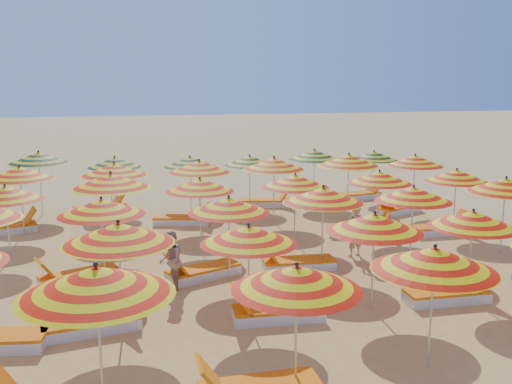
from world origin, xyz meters
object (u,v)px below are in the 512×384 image
(umbrella_34, at_px, (314,155))
(lounger_9, at_px, (78,277))
(lounger_13, at_px, (440,229))
(umbrella_26, at_px, (199,167))
(umbrella_29, at_px, (415,161))
(umbrella_22, at_px, (379,177))
(lounger_16, at_px, (398,209))
(lounger_17, at_px, (102,208))
(umbrella_17, at_px, (506,185))
(umbrella_19, at_px, (111,181))
(umbrella_8, at_px, (249,235))
(umbrella_33, at_px, (250,160))
(umbrella_16, at_px, (413,194))
(umbrella_28, at_px, (349,160))
(umbrella_23, at_px, (457,176))
(beachgoer_a, at_px, (355,230))
(lounger_10, at_px, (202,272))
(lounger_14, at_px, (7,228))
(umbrella_10, at_px, (473,219))
(lounger_15, at_px, (183,220))
(umbrella_7, at_px, (118,233))
(umbrella_1, at_px, (96,281))
(lounger_6, at_px, (276,312))
(umbrella_31, at_px, (115,162))
(umbrella_18, at_px, (5,193))
(umbrella_35, at_px, (374,156))
(lounger_19, at_px, (360,195))
(umbrella_24, at_px, (20,173))
(lounger_7, at_px, (449,295))
(umbrella_20, at_px, (200,185))
(umbrella_15, at_px, (323,195))
(umbrella_27, at_px, (274,164))
(lounger_11, at_px, (297,263))
(umbrella_21, at_px, (295,181))
(lounger_12, at_px, (359,230))
(beachgoer_b, at_px, (170,261))
(umbrella_3, at_px, (434,259))
(umbrella_13, at_px, (102,207))
(umbrella_14, at_px, (229,205))
(umbrella_25, at_px, (114,169))
(umbrella_9, at_px, (375,223))
(umbrella_2, at_px, (297,278))
(lounger_18, at_px, (267,202))

(umbrella_34, xyz_separation_m, lounger_9, (-7.83, -6.82, -1.62))
(lounger_13, bearing_deg, umbrella_26, 160.26)
(umbrella_29, bearing_deg, umbrella_22, -134.69)
(lounger_16, height_order, lounger_17, same)
(umbrella_17, xyz_separation_m, umbrella_19, (-9.71, 2.41, 0.10))
(umbrella_8, distance_m, umbrella_33, 9.78)
(umbrella_16, distance_m, umbrella_28, 4.76)
(umbrella_23, relative_size, beachgoer_a, 1.40)
(lounger_10, relative_size, lounger_16, 1.00)
(lounger_14, bearing_deg, lounger_9, -80.04)
(umbrella_10, height_order, lounger_15, umbrella_10)
(umbrella_7, relative_size, lounger_9, 1.30)
(umbrella_1, distance_m, lounger_6, 4.29)
(umbrella_31, bearing_deg, umbrella_8, -76.36)
(umbrella_18, height_order, umbrella_35, umbrella_18)
(umbrella_1, distance_m, lounger_19, 15.43)
(umbrella_24, xyz_separation_m, lounger_7, (9.19, -7.51, -1.65))
(umbrella_20, bearing_deg, umbrella_15, -44.03)
(umbrella_27, xyz_separation_m, lounger_6, (-1.96, -7.42, -1.69))
(umbrella_16, xyz_separation_m, umbrella_22, (0.30, 2.50, -0.02))
(lounger_11, bearing_deg, umbrella_33, -90.21)
(umbrella_31, bearing_deg, umbrella_23, -28.31)
(umbrella_23, height_order, lounger_6, umbrella_23)
(beachgoer_a, bearing_deg, umbrella_19, -37.78)
(umbrella_21, distance_m, lounger_11, 2.82)
(umbrella_28, bearing_deg, lounger_16, 4.28)
(lounger_12, xyz_separation_m, beachgoer_b, (-5.68, -3.10, 0.50))
(umbrella_7, distance_m, lounger_16, 11.78)
(umbrella_10, distance_m, beachgoer_b, 6.29)
(lounger_16, relative_size, lounger_19, 1.01)
(lounger_15, bearing_deg, lounger_12, -12.78)
(umbrella_3, xyz_separation_m, umbrella_35, (4.68, 12.20, -0.14))
(umbrella_13, distance_m, umbrella_31, 7.34)
(umbrella_23, xyz_separation_m, umbrella_29, (0.16, 2.72, 0.06))
(umbrella_10, bearing_deg, umbrella_20, 134.53)
(umbrella_17, bearing_deg, umbrella_14, -178.10)
(umbrella_25, distance_m, umbrella_27, 4.87)
(lounger_11, bearing_deg, lounger_16, -133.67)
(umbrella_31, bearing_deg, umbrella_9, -63.86)
(umbrella_8, bearing_deg, umbrella_14, 88.20)
(umbrella_1, bearing_deg, umbrella_7, 83.97)
(umbrella_14, xyz_separation_m, lounger_12, (4.34, 2.73, -1.56))
(umbrella_29, bearing_deg, lounger_17, 166.87)
(umbrella_25, distance_m, lounger_10, 5.42)
(umbrella_2, height_order, lounger_17, umbrella_2)
(umbrella_15, bearing_deg, umbrella_34, 72.45)
(umbrella_8, bearing_deg, umbrella_19, 116.41)
(umbrella_34, bearing_deg, umbrella_35, 4.39)
(umbrella_3, distance_m, lounger_18, 11.95)
(umbrella_17, bearing_deg, umbrella_34, 110.49)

